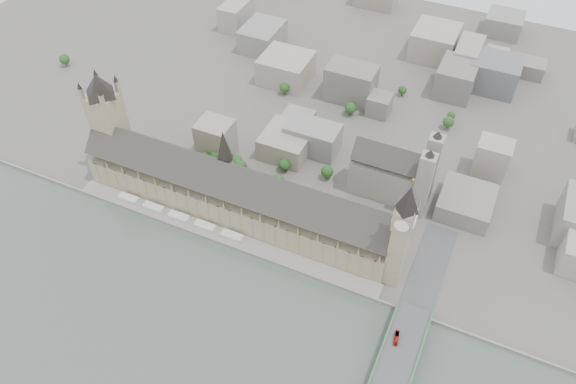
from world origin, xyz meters
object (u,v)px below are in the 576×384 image
at_px(westminster_abbey, 394,173).
at_px(red_bus_north, 397,338).
at_px(palace_of_westminster, 235,194).
at_px(victoria_tower, 108,119).
at_px(elizabeth_tower, 402,230).

xyz_separation_m(westminster_abbey, red_bus_north, (45.84, -139.77, -13.26)).
bearing_deg(westminster_abbey, palace_of_westminster, -145.83).
relative_size(victoria_tower, westminster_abbey, 1.47).
relative_size(palace_of_westminster, elizabeth_tower, 2.47).
bearing_deg(elizabeth_tower, victoria_tower, 176.04).
bearing_deg(victoria_tower, elizabeth_tower, -3.96).
height_order(palace_of_westminster, elizabeth_tower, elizabeth_tower).
bearing_deg(victoria_tower, red_bus_north, -14.25).
relative_size(elizabeth_tower, red_bus_north, 9.54).
bearing_deg(westminster_abbey, elizabeth_tower, -72.71).
bearing_deg(red_bus_north, victoria_tower, 156.69).
relative_size(palace_of_westminster, red_bus_north, 23.51).
height_order(elizabeth_tower, westminster_abbey, elizabeth_tower).
distance_m(westminster_abbey, red_bus_north, 147.69).
distance_m(victoria_tower, westminster_abbey, 244.79).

